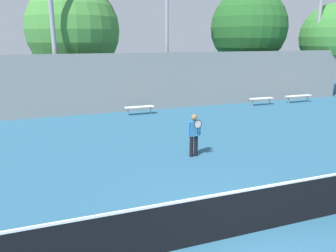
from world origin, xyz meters
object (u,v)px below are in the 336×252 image
(tennis_player, at_px, (194,133))
(bench_courtside_far, at_px, (139,107))
(tennis_net, at_px, (240,213))
(tree_green_broad, at_px, (73,30))
(tree_dark_dense, at_px, (333,37))
(bench_adjacent_court, at_px, (298,96))
(bench_courtside_near, at_px, (261,99))
(light_pole_far_right, at_px, (320,12))
(tree_green_tall, at_px, (249,28))

(tennis_player, bearing_deg, bench_courtside_far, 87.51)
(bench_courtside_far, bearing_deg, tennis_player, -89.27)
(tennis_net, height_order, tennis_player, tennis_player)
(tennis_net, xyz_separation_m, bench_courtside_far, (1.04, 12.30, -0.13))
(tennis_net, height_order, tree_green_broad, tree_green_broad)
(tennis_net, relative_size, tree_dark_dense, 1.77)
(tree_green_broad, height_order, tree_dark_dense, tree_green_broad)
(bench_adjacent_court, xyz_separation_m, tree_dark_dense, (5.15, 2.65, 3.90))
(tennis_player, distance_m, bench_courtside_near, 10.95)
(tennis_player, relative_size, bench_courtside_far, 0.95)
(tennis_player, height_order, bench_courtside_far, tennis_player)
(tennis_net, xyz_separation_m, tree_dark_dense, (17.37, 14.95, 3.78))
(bench_courtside_far, bearing_deg, bench_courtside_near, -0.00)
(bench_courtside_near, xyz_separation_m, tree_green_broad, (-11.19, 4.72, 4.30))
(bench_courtside_near, height_order, light_pole_far_right, light_pole_far_right)
(tree_dark_dense, bearing_deg, bench_courtside_near, -161.96)
(bench_courtside_near, bearing_deg, tennis_net, -126.90)
(tree_green_broad, bearing_deg, bench_courtside_near, -22.87)
(light_pole_far_right, xyz_separation_m, tree_dark_dense, (2.12, 0.54, -1.74))
(bench_courtside_near, xyz_separation_m, bench_adjacent_court, (2.98, 0.00, 0.00))
(bench_adjacent_court, relative_size, tree_green_broad, 0.26)
(bench_courtside_near, distance_m, bench_courtside_far, 8.20)
(bench_courtside_far, bearing_deg, bench_adjacent_court, -0.00)
(light_pole_far_right, relative_size, tree_dark_dense, 1.57)
(tree_green_broad, bearing_deg, tennis_net, -83.48)
(tennis_net, distance_m, bench_adjacent_court, 17.34)
(tree_dark_dense, bearing_deg, tree_green_tall, 166.50)
(tree_green_tall, bearing_deg, tree_dark_dense, -13.50)
(bench_courtside_near, distance_m, tree_green_broad, 12.88)
(bench_adjacent_court, relative_size, tree_dark_dense, 0.29)
(bench_adjacent_court, xyz_separation_m, light_pole_far_right, (3.03, 2.10, 5.65))
(bench_courtside_far, relative_size, tree_dark_dense, 0.24)
(tree_dark_dense, bearing_deg, bench_adjacent_court, -152.78)
(bench_adjacent_court, bearing_deg, tree_green_tall, 109.47)
(bench_adjacent_court, distance_m, light_pole_far_right, 6.74)
(bench_courtside_near, relative_size, tree_green_broad, 0.21)
(tennis_player, relative_size, light_pole_far_right, 0.15)
(tennis_player, bearing_deg, tree_green_broad, 101.12)
(tennis_net, bearing_deg, bench_courtside_near, 53.10)
(tennis_net, distance_m, tree_green_broad, 17.63)
(bench_courtside_near, height_order, bench_adjacent_court, same)
(bench_courtside_far, relative_size, light_pole_far_right, 0.15)
(bench_courtside_near, distance_m, bench_adjacent_court, 2.98)
(tennis_player, relative_size, tree_green_broad, 0.21)
(bench_courtside_far, height_order, tree_dark_dense, tree_dark_dense)
(bench_adjacent_court, bearing_deg, bench_courtside_far, 180.00)
(tennis_net, xyz_separation_m, tennis_player, (1.14, 4.96, 0.33))
(light_pole_far_right, bearing_deg, bench_adjacent_court, -145.21)
(tennis_player, distance_m, tree_dark_dense, 19.37)
(bench_courtside_near, xyz_separation_m, tree_dark_dense, (8.13, 2.65, 3.90))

